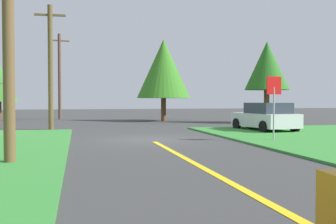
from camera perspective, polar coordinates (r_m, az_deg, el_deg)
ground_plane at (r=17.33m, az=-2.63°, el=-4.09°), size 120.00×120.00×0.00m
lane_stripe_center at (r=9.65m, az=6.22°, el=-8.75°), size 0.20×14.00×0.01m
stop_sign at (r=17.15m, az=15.36°, el=2.36°), size 0.76×0.19×2.78m
car_on_crossroad at (r=22.68m, az=14.17°, el=-0.72°), size 2.51×4.45×1.62m
utility_pole_near at (r=11.54m, az=-22.51°, el=11.88°), size 1.77×0.59×7.42m
utility_pole_mid at (r=24.20m, az=-16.95°, el=6.58°), size 1.80×0.29×7.41m
utility_pole_far at (r=37.02m, az=-15.71°, el=5.25°), size 1.79×0.44×7.85m
oak_tree_left at (r=32.54m, az=-0.67°, el=6.39°), size 4.47×4.47×6.86m
oak_tree_right at (r=30.80m, az=14.39°, el=6.58°), size 3.38×3.38×6.27m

